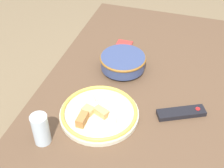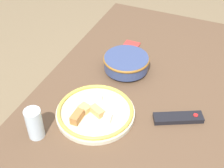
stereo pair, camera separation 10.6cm
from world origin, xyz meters
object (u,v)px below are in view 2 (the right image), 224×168
Objects in this scene: noodle_bowl at (126,63)px; tv_remote at (178,118)px; food_plate at (95,112)px; drinking_glass at (35,123)px.

noodle_bowl is 1.09× the size of tv_remote.
food_plate is 0.24m from drinking_glass.
noodle_bowl is 0.68× the size of food_plate.
tv_remote is at bearing 108.66° from food_plate.
noodle_bowl is at bearing 178.72° from food_plate.
food_plate is 0.33m from tv_remote.
food_plate is 1.60× the size of tv_remote.
drinking_glass is at bearing -40.48° from food_plate.
noodle_bowl is 0.53m from drinking_glass.
drinking_glass is at bearing -17.87° from noodle_bowl.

